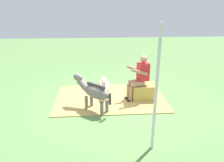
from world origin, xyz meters
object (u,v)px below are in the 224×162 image
(person_seated, at_px, (139,76))
(pony_lying, at_px, (104,86))
(pony_standing, at_px, (94,91))
(tent_pole_left, at_px, (156,91))
(hay_bale, at_px, (144,91))

(person_seated, height_order, pony_lying, person_seated)
(pony_standing, xyz_separation_m, tent_pole_left, (-1.17, 1.69, 0.69))
(pony_standing, bearing_deg, person_seated, -156.02)
(pony_lying, bearing_deg, hay_bale, 152.44)
(person_seated, distance_m, pony_lying, 1.30)
(person_seated, relative_size, tent_pole_left, 0.55)
(pony_standing, distance_m, tent_pole_left, 2.17)
(pony_standing, xyz_separation_m, pony_lying, (-0.32, -1.22, -0.35))
(pony_lying, xyz_separation_m, tent_pole_left, (-0.85, 2.91, 1.04))
(hay_bale, height_order, pony_standing, pony_standing)
(tent_pole_left, bearing_deg, pony_lying, -73.76)
(person_seated, height_order, pony_standing, person_seated)
(hay_bale, bearing_deg, pony_lying, -27.56)
(pony_standing, bearing_deg, hay_bale, -157.53)
(pony_lying, bearing_deg, pony_standing, 75.24)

